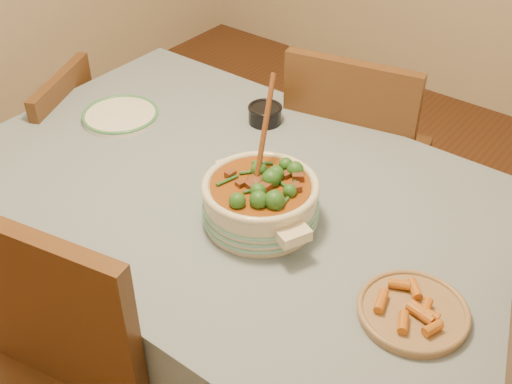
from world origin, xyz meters
TOP-DOWN VIEW (x-y plane):
  - floor at (0.00, 0.00)m, footprint 4.50×4.50m
  - dining_table at (0.00, 0.00)m, footprint 1.68×1.08m
  - stew_casserole at (0.13, -0.07)m, footprint 0.39×0.39m
  - white_plate at (-0.55, 0.07)m, footprint 0.32×0.32m
  - condiment_bowl at (-0.16, 0.34)m, footprint 0.12×0.12m
  - fried_plate at (0.61, -0.13)m, footprint 0.25×0.25m
  - chair_far at (0.02, 0.63)m, footprint 0.54×0.54m
  - chair_left at (-0.92, 0.00)m, footprint 0.51×0.51m

SIDE VIEW (x-z plane):
  - floor at x=0.00m, z-range 0.00..0.00m
  - chair_left at x=-0.92m, z-range 0.06..0.89m
  - chair_far at x=0.02m, z-range 0.06..1.03m
  - dining_table at x=0.00m, z-range 0.29..1.04m
  - white_plate at x=-0.55m, z-range 0.76..0.78m
  - fried_plate at x=0.61m, z-range 0.75..0.79m
  - condiment_bowl at x=-0.16m, z-range 0.76..0.82m
  - stew_casserole at x=0.13m, z-range 0.65..1.01m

